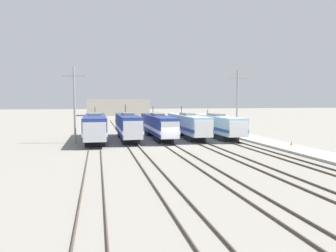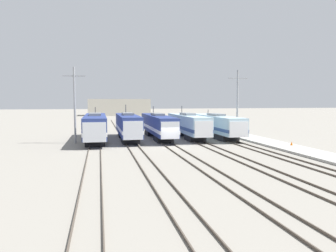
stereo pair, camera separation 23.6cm
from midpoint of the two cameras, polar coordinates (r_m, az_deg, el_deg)
name	(u,v)px [view 2 (the right image)]	position (r m, az deg, el deg)	size (l,w,h in m)	color
ground_plane	(171,147)	(43.19, 0.69, -3.62)	(400.00, 400.00, 0.00)	gray
rail_pair_far_left	(95,148)	(42.16, -12.47, -3.82)	(1.50, 120.00, 0.15)	#4C4238
rail_pair_center_left	(134,147)	(42.39, -5.81, -3.70)	(1.51, 120.00, 0.15)	#4C4238
rail_pair_center	(171,146)	(43.18, 0.69, -3.52)	(1.51, 120.00, 0.15)	#4C4238
rail_pair_center_right	(207,145)	(44.49, 6.88, -3.32)	(1.51, 120.00, 0.15)	#4C4238
rail_pair_far_right	(240,144)	(46.30, 12.64, -3.09)	(1.50, 120.00, 0.15)	#4C4238
locomotive_far_left	(95,127)	(49.91, -12.42, -0.14)	(3.13, 18.76, 5.02)	black
locomotive_center_left	(128,126)	(50.41, -6.84, -0.02)	(2.87, 16.37, 5.40)	black
locomotive_center	(158,126)	(52.23, -1.58, 0.08)	(2.78, 19.28, 5.09)	black
locomotive_center_right	(188,125)	(53.03, 3.70, 0.15)	(2.92, 17.21, 5.14)	#232326
locomotive_far_right	(217,125)	(54.66, 8.63, 0.17)	(3.10, 18.51, 4.48)	#232326
catenary_tower_left	(75,103)	(48.17, -15.82, 3.91)	(3.15, 0.28, 10.81)	gray
catenary_tower_right	(237,103)	(52.60, 12.13, 4.01)	(3.15, 0.28, 10.81)	gray
platform	(270,143)	(48.32, 17.51, -2.81)	(4.00, 120.00, 0.26)	#A8A59E
traffic_cone	(292,143)	(45.54, 20.86, -2.85)	(0.34, 0.34, 0.49)	orange
depot_building	(119,107)	(137.31, -8.49, 3.27)	(24.81, 12.04, 6.71)	#B2AD9E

